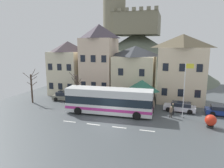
% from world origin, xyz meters
% --- Properties ---
extents(ground_plane, '(40.00, 60.00, 0.07)m').
position_xyz_m(ground_plane, '(0.00, -0.00, -0.03)').
color(ground_plane, '#494F52').
extents(townhouse_00, '(5.38, 6.34, 9.57)m').
position_xyz_m(townhouse_00, '(-11.69, 12.14, 4.78)').
color(townhouse_00, beige).
rests_on(townhouse_00, ground_plane).
extents(townhouse_01, '(5.39, 5.66, 12.31)m').
position_xyz_m(townhouse_01, '(-5.51, 11.80, 6.15)').
color(townhouse_01, beige).
rests_on(townhouse_01, ground_plane).
extents(townhouse_02, '(6.55, 6.56, 8.73)m').
position_xyz_m(townhouse_02, '(0.67, 12.25, 4.36)').
color(townhouse_02, beige).
rests_on(townhouse_02, ground_plane).
extents(townhouse_03, '(6.85, 5.24, 10.46)m').
position_xyz_m(townhouse_03, '(8.02, 11.59, 5.23)').
color(townhouse_03, beige).
rests_on(townhouse_03, ground_plane).
extents(hilltop_castle, '(42.35, 42.35, 21.62)m').
position_xyz_m(hilltop_castle, '(-3.03, 35.14, 6.71)').
color(hilltop_castle, '#586151').
rests_on(hilltop_castle, ground_plane).
extents(transit_bus, '(11.22, 3.06, 3.35)m').
position_xyz_m(transit_bus, '(-0.90, 2.72, 1.69)').
color(transit_bus, silver).
rests_on(transit_bus, ground_plane).
extents(bus_shelter, '(3.60, 3.60, 3.99)m').
position_xyz_m(bus_shelter, '(2.71, 6.82, 3.18)').
color(bus_shelter, '#473D33').
rests_on(bus_shelter, ground_plane).
extents(parked_car_00, '(4.46, 1.94, 1.22)m').
position_xyz_m(parked_car_00, '(13.21, 6.38, 0.61)').
color(parked_car_00, navy).
rests_on(parked_car_00, ground_plane).
extents(parked_car_01, '(4.40, 2.29, 1.40)m').
position_xyz_m(parked_car_01, '(-9.63, 7.22, 0.68)').
color(parked_car_01, slate).
rests_on(parked_car_01, ground_plane).
extents(parked_car_02, '(4.27, 2.23, 1.24)m').
position_xyz_m(parked_car_02, '(7.94, 6.55, 0.61)').
color(parked_car_02, silver).
rests_on(parked_car_02, ground_plane).
extents(pedestrian_00, '(0.30, 0.31, 1.70)m').
position_xyz_m(pedestrian_00, '(4.57, 4.77, 1.00)').
color(pedestrian_00, '#38332D').
rests_on(pedestrian_00, ground_plane).
extents(pedestrian_01, '(0.33, 0.33, 1.54)m').
position_xyz_m(pedestrian_01, '(3.50, 4.94, 0.83)').
color(pedestrian_01, '#2D2D38').
rests_on(pedestrian_01, ground_plane).
extents(pedestrian_02, '(0.32, 0.28, 1.51)m').
position_xyz_m(pedestrian_02, '(6.99, 4.78, 0.83)').
color(pedestrian_02, black).
rests_on(pedestrian_02, ground_plane).
extents(pedestrian_03, '(0.35, 0.35, 1.48)m').
position_xyz_m(pedestrian_03, '(6.80, 3.61, 0.87)').
color(pedestrian_03, '#38332D').
rests_on(pedestrian_03, ground_plane).
extents(public_bench, '(1.69, 0.48, 0.87)m').
position_xyz_m(public_bench, '(2.70, 8.83, 0.47)').
color(public_bench, '#33473D').
rests_on(public_bench, ground_plane).
extents(flagpole, '(0.95, 0.10, 6.73)m').
position_xyz_m(flagpole, '(8.23, 3.93, 3.92)').
color(flagpole, silver).
rests_on(flagpole, ground_plane).
extents(harbour_buoy, '(1.19, 1.19, 1.44)m').
position_xyz_m(harbour_buoy, '(10.89, 1.58, 0.80)').
color(harbour_buoy, black).
rests_on(harbour_buoy, ground_plane).
extents(bare_tree_00, '(2.25, 1.69, 5.24)m').
position_xyz_m(bare_tree_00, '(-13.93, 4.48, 2.42)').
color(bare_tree_00, '#47382D').
rests_on(bare_tree_00, ground_plane).
extents(bare_tree_01, '(1.57, 1.64, 5.00)m').
position_xyz_m(bare_tree_01, '(-6.28, 4.48, 2.48)').
color(bare_tree_01, '#382D28').
rests_on(bare_tree_01, ground_plane).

